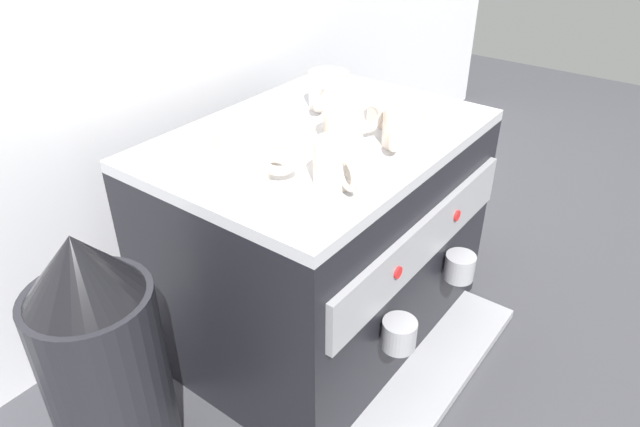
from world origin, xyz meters
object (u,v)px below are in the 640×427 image
Objects in this scene: ceramic_cup_2 at (245,156)px; coffee_grinder at (104,364)px; ceramic_bowl_0 at (280,137)px; ceramic_bowl_1 at (395,111)px; ceramic_cup_1 at (346,121)px; ceramic_cup_4 at (402,128)px; milk_pitcher at (445,214)px; espresso_machine at (322,238)px; ceramic_cup_0 at (336,163)px; ceramic_cup_3 at (328,90)px.

coffee_grinder is at bearing 162.45° from ceramic_cup_2.
ceramic_bowl_0 is 1.16× the size of ceramic_bowl_1.
ceramic_cup_2 is (-0.20, 0.04, 0.00)m from ceramic_cup_1.
ceramic_cup_1 reaches higher than ceramic_cup_4.
ceramic_cup_1 reaches higher than milk_pitcher.
coffee_grinder reaches higher than espresso_machine.
ceramic_bowl_0 is 0.27× the size of coffee_grinder.
ceramic_bowl_1 is (0.21, -0.09, -0.00)m from ceramic_bowl_0.
ceramic_cup_0 reaches higher than coffee_grinder.
ceramic_cup_4 is (0.24, -0.12, -0.01)m from ceramic_cup_2.
ceramic_cup_3 reaches higher than ceramic_cup_4.
ceramic_cup_1 is 0.92× the size of ceramic_cup_3.
ceramic_cup_1 is at bearing 29.27° from ceramic_cup_0.
ceramic_cup_1 is 0.11m from ceramic_bowl_0.
ceramic_cup_3 reaches higher than ceramic_bowl_0.
ceramic_cup_0 is 0.30m from ceramic_cup_3.
milk_pitcher is (0.45, -0.00, -0.40)m from ceramic_cup_1.
ceramic_cup_2 is 0.77m from milk_pitcher.
ceramic_cup_4 is at bearing -169.18° from milk_pitcher.
ceramic_cup_2 reaches higher than ceramic_cup_4.
ceramic_cup_0 and ceramic_cup_3 have the same top height.
ceramic_cup_0 is at bearing -173.19° from milk_pitcher.
ceramic_cup_1 is at bearing -133.14° from ceramic_cup_3.
ceramic_cup_4 is 0.97× the size of ceramic_bowl_1.
espresso_machine is 5.81× the size of ceramic_cup_1.
ceramic_cup_2 is 0.32m from ceramic_cup_3.
ceramic_cup_2 is 1.14× the size of ceramic_cup_4.
ceramic_cup_2 is (-0.07, 0.11, 0.01)m from ceramic_cup_0.
ceramic_bowl_0 is at bearing 16.10° from ceramic_cup_2.
ceramic_cup_4 is (0.04, -0.08, -0.01)m from ceramic_cup_1.
ceramic_cup_1 reaches higher than ceramic_bowl_1.
ceramic_cup_0 is at bearing -107.39° from ceramic_bowl_0.
ceramic_cup_0 is 0.15m from ceramic_bowl_0.
ceramic_cup_3 is 0.21m from ceramic_cup_4.
ceramic_cup_3 is 0.60m from coffee_grinder.
ceramic_bowl_0 reaches higher than milk_pitcher.
ceramic_cup_4 is at bearing -108.69° from ceramic_cup_3.
ceramic_bowl_0 is at bearing -6.76° from coffee_grinder.
ceramic_cup_2 is 0.96× the size of ceramic_bowl_0.
ceramic_cup_3 is at bearing 32.16° from espresso_machine.
ceramic_bowl_0 is (-0.09, 0.02, 0.23)m from espresso_machine.
coffee_grinder is at bearing 172.69° from milk_pitcher.
milk_pitcher is (0.89, -0.11, -0.14)m from coffee_grinder.
ceramic_cup_2 reaches higher than milk_pitcher.
ceramic_cup_0 is 0.26m from ceramic_bowl_1.
coffee_grinder is at bearing -179.54° from ceramic_cup_3.
espresso_machine is 5.37× the size of ceramic_cup_3.
ceramic_cup_2 is 1.11× the size of ceramic_bowl_1.
ceramic_cup_0 is at bearing -56.25° from ceramic_cup_2.
ceramic_cup_4 is 0.20m from ceramic_bowl_0.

